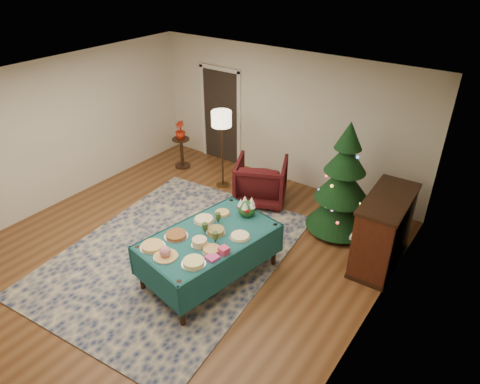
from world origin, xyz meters
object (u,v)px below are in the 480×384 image
Objects in this scene: buffet_table at (209,244)px; christmas_tree at (343,185)px; armchair at (261,179)px; piano at (383,231)px; potted_plant at (180,134)px; gift_box at (224,251)px; side_table at (182,153)px; floor_lamp at (222,124)px.

christmas_tree is at bearing 65.18° from buffet_table.
armchair is 0.69× the size of piano.
potted_plant is 0.20× the size of christmas_tree.
gift_box reaches higher than side_table.
armchair is at bearing 112.35° from gift_box.
christmas_tree reaches higher than armchair.
christmas_tree reaches higher than buffet_table.
buffet_table is at bearing -41.38° from side_table.
buffet_table is 17.49× the size of gift_box.
side_table is at bearing 172.03° from piano.
piano is at bearing -7.97° from side_table.
armchair reaches higher than gift_box.
buffet_table is 2.90m from floor_lamp.
buffet_table is 2.37m from armchair.
buffet_table is 5.39× the size of potted_plant.
armchair is 2.26m from side_table.
armchair is 0.59× the size of floor_lamp.
side_table is (-3.27, 2.71, -0.49)m from gift_box.
potted_plant is at bearing -30.29° from armchair.
potted_plant is at bearing 138.62° from buffet_table.
floor_lamp is (-0.96, 0.04, 0.89)m from armchair.
buffet_table is 2.66m from piano.
side_table is (-2.24, 0.21, -0.15)m from armchair.
gift_box reaches higher than buffet_table.
gift_box is 4.27m from side_table.
armchair is 1.69m from christmas_tree.
potted_plant is (-3.27, 2.71, -0.03)m from gift_box.
christmas_tree is (3.88, -0.25, 0.12)m from potted_plant.
potted_plant is 0.29× the size of piano.
piano is (1.50, 2.04, -0.24)m from gift_box.
armchair is 2.28m from potted_plant.
side_table is 0.34× the size of christmas_tree.
armchair is (-0.60, 2.29, -0.13)m from buffet_table.
floor_lamp reaches higher than side_table.
piano is (3.49, -0.50, -0.80)m from floor_lamp.
floor_lamp is 3.61m from piano.
christmas_tree reaches higher than side_table.
buffet_table is at bearing -56.24° from floor_lamp.
potted_plant is (-2.24, 0.21, 0.31)m from armchair.
floor_lamp is at bearing -7.62° from side_table.
side_table is 3.93m from christmas_tree.
gift_box is at bearing -25.38° from buffet_table.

